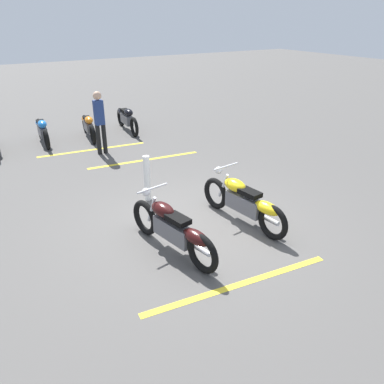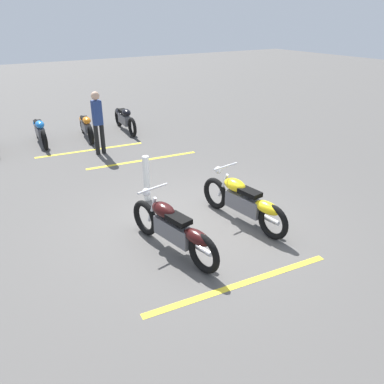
{
  "view_description": "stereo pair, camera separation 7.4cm",
  "coord_description": "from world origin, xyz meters",
  "px_view_note": "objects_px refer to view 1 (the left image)",
  "views": [
    {
      "loc": [
        -5.53,
        3.44,
        3.74
      ],
      "look_at": [
        0.17,
        0.0,
        0.65
      ],
      "focal_mm": 36.07,
      "sensor_mm": 36.0,
      "label": 1
    },
    {
      "loc": [
        -5.49,
        3.51,
        3.74
      ],
      "look_at": [
        0.17,
        0.0,
        0.65
      ],
      "focal_mm": 36.07,
      "sensor_mm": 36.0,
      "label": 2
    }
  ],
  "objects_px": {
    "motorcycle_bright_foreground": "(245,202)",
    "motorcycle_row_center": "(42,130)",
    "motorcycle_row_left": "(88,125)",
    "motorcycle_dark_foreground": "(174,229)",
    "motorcycle_row_far_left": "(126,118)",
    "bystander_near_row": "(100,120)",
    "bollard_post": "(147,178)"
  },
  "relations": [
    {
      "from": "motorcycle_bright_foreground",
      "to": "bollard_post",
      "type": "xyz_separation_m",
      "value": [
        1.93,
        1.15,
        0.05
      ]
    },
    {
      "from": "motorcycle_bright_foreground",
      "to": "motorcycle_row_far_left",
      "type": "relative_size",
      "value": 1.02
    },
    {
      "from": "motorcycle_row_left",
      "to": "bollard_post",
      "type": "distance_m",
      "value": 5.28
    },
    {
      "from": "motorcycle_row_far_left",
      "to": "motorcycle_row_center",
      "type": "distance_m",
      "value": 2.81
    },
    {
      "from": "motorcycle_row_center",
      "to": "motorcycle_row_far_left",
      "type": "bearing_deg",
      "value": 91.89
    },
    {
      "from": "motorcycle_dark_foreground",
      "to": "motorcycle_row_center",
      "type": "distance_m",
      "value": 7.61
    },
    {
      "from": "bystander_near_row",
      "to": "motorcycle_row_left",
      "type": "bearing_deg",
      "value": -6.33
    },
    {
      "from": "motorcycle_bright_foreground",
      "to": "motorcycle_row_center",
      "type": "height_order",
      "value": "motorcycle_bright_foreground"
    },
    {
      "from": "motorcycle_dark_foreground",
      "to": "bollard_post",
      "type": "distance_m",
      "value": 2.18
    },
    {
      "from": "motorcycle_bright_foreground",
      "to": "motorcycle_row_center",
      "type": "bearing_deg",
      "value": 9.7
    },
    {
      "from": "motorcycle_dark_foreground",
      "to": "bystander_near_row",
      "type": "distance_m",
      "value": 5.69
    },
    {
      "from": "motorcycle_bright_foreground",
      "to": "motorcycle_dark_foreground",
      "type": "height_order",
      "value": "same"
    },
    {
      "from": "bollard_post",
      "to": "bystander_near_row",
      "type": "bearing_deg",
      "value": -3.08
    },
    {
      "from": "bystander_near_row",
      "to": "bollard_post",
      "type": "relative_size",
      "value": 1.77
    },
    {
      "from": "motorcycle_row_left",
      "to": "bystander_near_row",
      "type": "relative_size",
      "value": 1.12
    },
    {
      "from": "motorcycle_row_far_left",
      "to": "motorcycle_row_center",
      "type": "xyz_separation_m",
      "value": [
        0.07,
        2.81,
        -0.02
      ]
    },
    {
      "from": "motorcycle_dark_foreground",
      "to": "bystander_near_row",
      "type": "relative_size",
      "value": 1.23
    },
    {
      "from": "motorcycle_row_center",
      "to": "bystander_near_row",
      "type": "relative_size",
      "value": 1.15
    },
    {
      "from": "motorcycle_row_left",
      "to": "bystander_near_row",
      "type": "height_order",
      "value": "bystander_near_row"
    },
    {
      "from": "motorcycle_row_far_left",
      "to": "motorcycle_row_center",
      "type": "bearing_deg",
      "value": -86.6
    },
    {
      "from": "motorcycle_dark_foreground",
      "to": "motorcycle_row_far_left",
      "type": "distance_m",
      "value": 7.85
    },
    {
      "from": "motorcycle_row_far_left",
      "to": "bystander_near_row",
      "type": "relative_size",
      "value": 1.21
    },
    {
      "from": "motorcycle_bright_foreground",
      "to": "motorcycle_dark_foreground",
      "type": "distance_m",
      "value": 1.66
    },
    {
      "from": "motorcycle_bright_foreground",
      "to": "bollard_post",
      "type": "distance_m",
      "value": 2.25
    },
    {
      "from": "motorcycle_dark_foreground",
      "to": "bollard_post",
      "type": "bearing_deg",
      "value": -23.65
    },
    {
      "from": "motorcycle_dark_foreground",
      "to": "motorcycle_row_center",
      "type": "relative_size",
      "value": 1.07
    },
    {
      "from": "motorcycle_row_far_left",
      "to": "motorcycle_row_left",
      "type": "distance_m",
      "value": 1.41
    },
    {
      "from": "motorcycle_row_center",
      "to": "bollard_post",
      "type": "relative_size",
      "value": 2.04
    },
    {
      "from": "motorcycle_dark_foreground",
      "to": "bystander_near_row",
      "type": "height_order",
      "value": "bystander_near_row"
    },
    {
      "from": "motorcycle_row_center",
      "to": "motorcycle_bright_foreground",
      "type": "bearing_deg",
      "value": 20.05
    },
    {
      "from": "motorcycle_row_far_left",
      "to": "bollard_post",
      "type": "xyz_separation_m",
      "value": [
        -5.4,
        1.74,
        0.06
      ]
    },
    {
      "from": "motorcycle_row_left",
      "to": "motorcycle_row_center",
      "type": "xyz_separation_m",
      "value": [
        0.21,
        1.41,
        0.01
      ]
    }
  ]
}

